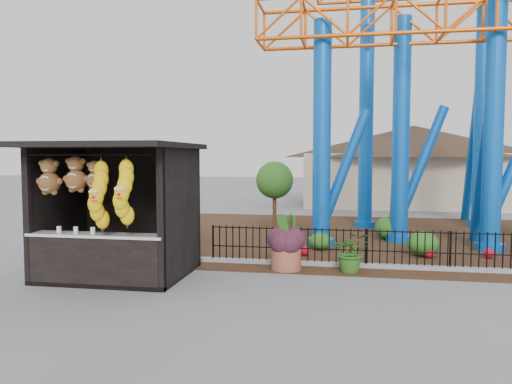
% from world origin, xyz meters
% --- Properties ---
extents(ground, '(120.00, 120.00, 0.00)m').
position_xyz_m(ground, '(0.00, 0.00, 0.00)').
color(ground, slate).
rests_on(ground, ground).
extents(mulch_bed, '(18.00, 12.00, 0.02)m').
position_xyz_m(mulch_bed, '(4.00, 8.00, 0.01)').
color(mulch_bed, '#331E11').
rests_on(mulch_bed, ground).
extents(curb, '(18.00, 0.18, 0.12)m').
position_xyz_m(curb, '(4.00, 3.00, 0.06)').
color(curb, gray).
rests_on(curb, ground).
extents(prize_booth, '(3.50, 3.40, 3.12)m').
position_xyz_m(prize_booth, '(-3.00, 0.90, 1.53)').
color(prize_booth, black).
rests_on(prize_booth, ground).
extents(picket_fence, '(12.20, 0.06, 1.00)m').
position_xyz_m(picket_fence, '(4.90, 3.00, 0.50)').
color(picket_fence, black).
rests_on(picket_fence, ground).
extents(roller_coaster, '(11.00, 6.37, 10.82)m').
position_xyz_m(roller_coaster, '(5.12, 8.23, 6.44)').
color(roller_coaster, blue).
rests_on(roller_coaster, ground).
extents(terracotta_planter, '(0.97, 0.97, 0.65)m').
position_xyz_m(terracotta_planter, '(0.83, 2.42, 0.32)').
color(terracotta_planter, '#995137').
rests_on(terracotta_planter, ground).
extents(planter_foliage, '(0.70, 0.70, 0.64)m').
position_xyz_m(planter_foliage, '(0.83, 2.42, 0.97)').
color(planter_foliage, '#381625').
rests_on(planter_foliage, terracotta_planter).
extents(potted_plant, '(0.94, 0.83, 1.00)m').
position_xyz_m(potted_plant, '(2.42, 2.47, 0.50)').
color(potted_plant, '#1D5117').
rests_on(potted_plant, ground).
extents(landscaping, '(7.60, 3.96, 0.77)m').
position_xyz_m(landscaping, '(4.46, 6.03, 0.34)').
color(landscaping, '#255418').
rests_on(landscaping, mulch_bed).
extents(pavilion, '(15.00, 15.00, 4.80)m').
position_xyz_m(pavilion, '(6.00, 20.00, 3.07)').
color(pavilion, '#BFAD8C').
rests_on(pavilion, ground).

